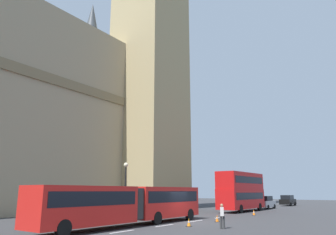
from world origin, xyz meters
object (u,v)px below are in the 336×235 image
(sedan_trailing, at_px, (288,200))
(traffic_cone_middle, at_px, (217,218))
(sedan_lead, at_px, (265,202))
(articulated_bus, at_px, (129,202))
(double_decker_bus, at_px, (241,190))
(traffic_cone_west, at_px, (189,223))
(street_lamp, at_px, (125,186))
(traffic_cone_east, at_px, (254,213))
(pedestrian_near_cones, at_px, (222,215))

(sedan_trailing, relative_size, traffic_cone_middle, 7.59)
(sedan_lead, xyz_separation_m, traffic_cone_middle, (-22.53, -3.67, -0.63))
(articulated_bus, height_order, double_decker_bus, double_decker_bus)
(double_decker_bus, xyz_separation_m, traffic_cone_middle, (-14.44, -3.88, -2.43))
(traffic_cone_west, height_order, street_lamp, street_lamp)
(traffic_cone_east, height_order, street_lamp, street_lamp)
(double_decker_bus, distance_m, traffic_cone_east, 6.87)
(traffic_cone_west, height_order, traffic_cone_east, same)
(traffic_cone_west, bearing_deg, traffic_cone_middle, -0.32)
(traffic_cone_middle, bearing_deg, sedan_trailing, 6.24)
(pedestrian_near_cones, bearing_deg, double_decker_bus, 19.17)
(traffic_cone_middle, bearing_deg, articulated_bus, 150.45)
(articulated_bus, distance_m, street_lamp, 6.33)
(sedan_lead, xyz_separation_m, traffic_cone_west, (-27.00, -3.64, -0.63))
(traffic_cone_east, relative_size, pedestrian_near_cones, 0.34)
(traffic_cone_middle, bearing_deg, double_decker_bus, 15.03)
(traffic_cone_east, xyz_separation_m, pedestrian_near_cones, (-13.44, -2.91, 0.63))
(articulated_bus, height_order, sedan_trailing, articulated_bus)
(sedan_trailing, bearing_deg, pedestrian_near_cones, -170.62)
(traffic_cone_middle, relative_size, pedestrian_near_cones, 0.34)
(articulated_bus, xyz_separation_m, street_lamp, (4.25, 4.51, 1.31))
(traffic_cone_east, relative_size, street_lamp, 0.11)
(sedan_lead, relative_size, pedestrian_near_cones, 2.60)
(articulated_bus, relative_size, traffic_cone_east, 28.30)
(traffic_cone_east, bearing_deg, pedestrian_near_cones, -167.77)
(sedan_trailing, relative_size, pedestrian_near_cones, 2.60)
(articulated_bus, xyz_separation_m, pedestrian_near_cones, (2.52, -6.52, -0.83))
(articulated_bus, relative_size, pedestrian_near_cones, 9.71)
(sedan_trailing, bearing_deg, articulated_bus, 179.87)
(articulated_bus, distance_m, sedan_trailing, 41.43)
(sedan_trailing, distance_m, traffic_cone_middle, 34.79)
(traffic_cone_west, relative_size, pedestrian_near_cones, 0.34)
(sedan_trailing, xyz_separation_m, street_lamp, (-37.16, 4.60, 2.14))
(sedan_lead, xyz_separation_m, sedan_trailing, (12.05, 0.11, 0.00))
(articulated_bus, distance_m, double_decker_bus, 21.30)
(sedan_lead, height_order, traffic_cone_east, sedan_lead)
(double_decker_bus, distance_m, traffic_cone_west, 19.45)
(double_decker_bus, bearing_deg, sedan_trailing, -0.28)
(double_decker_bus, bearing_deg, pedestrian_near_cones, -160.83)
(street_lamp, bearing_deg, traffic_cone_middle, -72.89)
(articulated_bus, relative_size, sedan_lead, 3.73)
(traffic_cone_west, distance_m, traffic_cone_east, 13.59)
(sedan_lead, height_order, pedestrian_near_cones, sedan_lead)
(traffic_cone_east, bearing_deg, sedan_trailing, 7.85)
(articulated_bus, distance_m, sedan_lead, 29.38)
(double_decker_bus, xyz_separation_m, pedestrian_near_cones, (-18.76, -6.52, -1.80))
(articulated_bus, bearing_deg, traffic_cone_west, -58.40)
(sedan_lead, relative_size, sedan_trailing, 1.00)
(street_lamp, bearing_deg, double_decker_bus, -14.82)
(double_decker_bus, relative_size, traffic_cone_east, 17.00)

